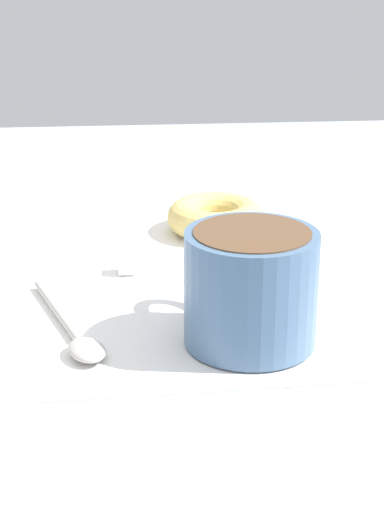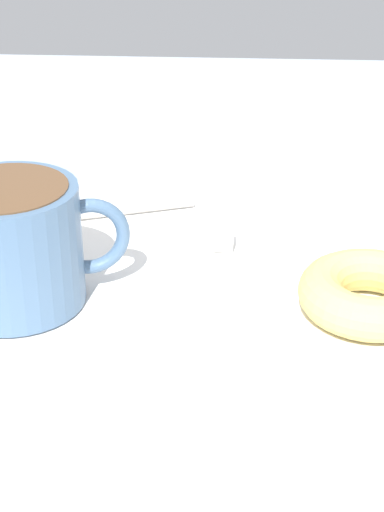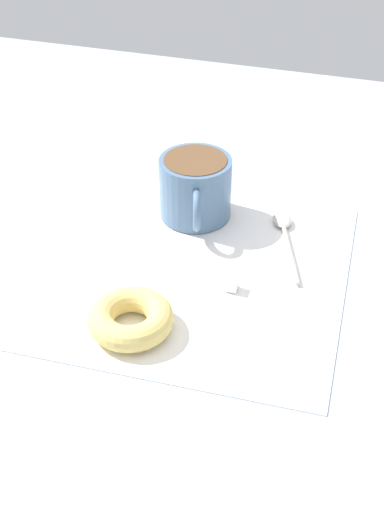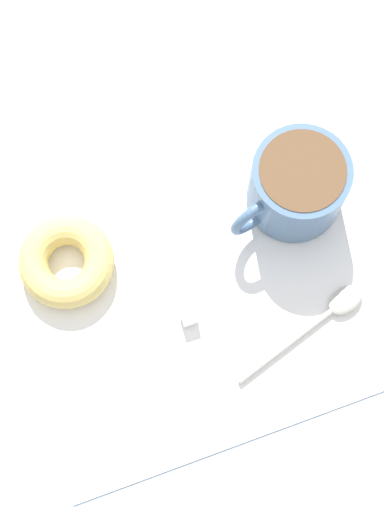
{
  "view_description": "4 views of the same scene",
  "coord_description": "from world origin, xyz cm",
  "px_view_note": "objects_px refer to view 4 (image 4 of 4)",
  "views": [
    {
      "loc": [
        6.93,
        62.15,
        27.18
      ],
      "look_at": [
        1.41,
        -1.46,
        2.3
      ],
      "focal_mm": 60.0,
      "sensor_mm": 36.0,
      "label": 1
    },
    {
      "loc": [
        -48.6,
        -4.48,
        28.93
      ],
      "look_at": [
        1.41,
        -1.46,
        2.3
      ],
      "focal_mm": 60.0,
      "sensor_mm": 36.0,
      "label": 2
    },
    {
      "loc": [
        20.34,
        -63.52,
        51.57
      ],
      "look_at": [
        1.41,
        -1.46,
        2.3
      ],
      "focal_mm": 50.0,
      "sensor_mm": 36.0,
      "label": 3
    },
    {
      "loc": [
        20.38,
        -7.55,
        79.59
      ],
      "look_at": [
        1.41,
        -1.46,
        2.3
      ],
      "focal_mm": 60.0,
      "sensor_mm": 36.0,
      "label": 4
    }
  ],
  "objects_px": {
    "coffee_cup": "(296,186)",
    "sugar_cube": "(189,317)",
    "donut": "(66,262)",
    "spoon": "(327,314)"
  },
  "relations": [
    {
      "from": "donut",
      "to": "spoon",
      "type": "bearing_deg",
      "value": 61.19
    },
    {
      "from": "coffee_cup",
      "to": "sugar_cube",
      "type": "xyz_separation_m",
      "value": [
        0.08,
        -0.13,
        -0.03
      ]
    },
    {
      "from": "coffee_cup",
      "to": "donut",
      "type": "bearing_deg",
      "value": -90.65
    },
    {
      "from": "coffee_cup",
      "to": "sugar_cube",
      "type": "relative_size",
      "value": 8.2
    },
    {
      "from": "spoon",
      "to": "donut",
      "type": "bearing_deg",
      "value": -118.81
    },
    {
      "from": "donut",
      "to": "spoon",
      "type": "height_order",
      "value": "donut"
    },
    {
      "from": "donut",
      "to": "spoon",
      "type": "relative_size",
      "value": 0.64
    },
    {
      "from": "coffee_cup",
      "to": "spoon",
      "type": "xyz_separation_m",
      "value": [
        0.12,
        -0.01,
        -0.04
      ]
    },
    {
      "from": "coffee_cup",
      "to": "donut",
      "type": "xyz_separation_m",
      "value": [
        -0.0,
        -0.22,
        -0.03
      ]
    },
    {
      "from": "sugar_cube",
      "to": "coffee_cup",
      "type": "bearing_deg",
      "value": 121.96
    }
  ]
}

